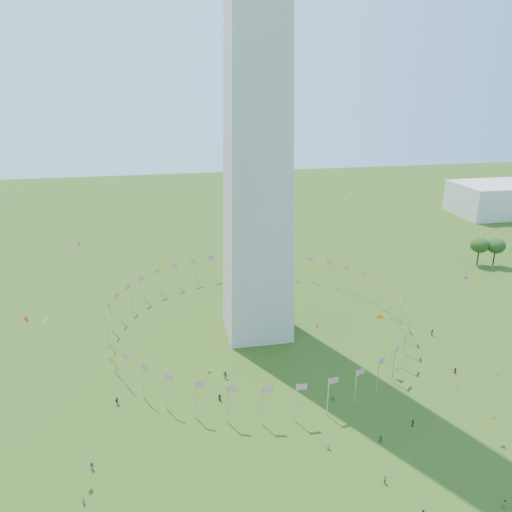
% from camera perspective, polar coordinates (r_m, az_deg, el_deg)
% --- Properties ---
extents(ground, '(600.00, 600.00, 0.00)m').
position_cam_1_polar(ground, '(100.64, 6.20, -21.79)').
color(ground, '#294410').
rests_on(ground, ground).
extents(flag_ring, '(80.24, 80.24, 9.00)m').
position_cam_1_polar(flag_ring, '(138.56, 0.11, -6.89)').
color(flag_ring, silver).
rests_on(flag_ring, ground).
extents(gov_building_east_a, '(50.00, 30.00, 16.00)m').
position_cam_1_polar(gov_building_east_a, '(288.03, 26.47, 5.89)').
color(gov_building_east_a, beige).
rests_on(gov_building_east_a, ground).
extents(crowd, '(100.40, 78.15, 1.86)m').
position_cam_1_polar(crowd, '(105.68, 11.49, -19.17)').
color(crowd, black).
rests_on(crowd, ground).
extents(kites_aloft, '(109.39, 69.70, 34.56)m').
position_cam_1_polar(kites_aloft, '(111.14, 6.13, -5.52)').
color(kites_aloft, orange).
rests_on(kites_aloft, ground).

